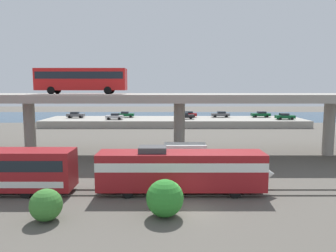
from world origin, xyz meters
The scene contains 19 objects.
ground_plane centered at (0.00, 0.00, 0.00)m, with size 260.00×260.00×0.00m, color #565149.
rail_strip_near centered at (0.00, 3.23, 0.06)m, with size 110.00×0.12×0.12m, color #59544C.
rail_strip_far centered at (0.00, 4.77, 0.06)m, with size 110.00×0.12×0.12m, color #59544C.
train_locomotive centered at (0.31, 4.00, 2.19)m, with size 15.45×3.04×4.18m.
highway_overpass centered at (0.00, 20.00, 7.54)m, with size 96.00×10.30×8.36m.
transit_bus_on_overpass centered at (-13.16, 20.18, 10.43)m, with size 12.00×2.68×3.40m.
service_truck_west centered at (-0.54, 11.68, 1.64)m, with size 6.80×2.46×3.04m.
pier_parking_lot centered at (0.00, 55.00, 0.82)m, with size 62.34×13.37×1.63m, color #9E998E.
parked_car_0 centered at (26.05, 52.20, 2.41)m, with size 4.39×1.94×1.50m.
parked_car_1 centered at (-12.25, 57.56, 2.40)m, with size 4.15×1.90×1.50m.
parked_car_2 centered at (11.83, 58.01, 2.41)m, with size 4.60×1.82×1.50m.
parked_car_3 centered at (3.60, 58.29, 2.40)m, with size 4.44×1.86×1.50m.
parked_car_4 centered at (-24.60, 56.42, 2.40)m, with size 4.30×1.86×1.50m.
parked_car_5 centered at (2.45, 53.50, 2.41)m, with size 4.51×1.86×1.50m.
parked_car_6 centered at (22.01, 57.89, 2.41)m, with size 4.70×1.82×1.50m.
parked_car_7 centered at (-14.14, 52.08, 2.40)m, with size 4.05×1.92×1.50m.
harbor_water centered at (0.00, 78.00, 0.00)m, with size 140.00×36.00×0.01m, color navy.
shrub_left centered at (-10.06, -1.87, 1.13)m, with size 2.27×2.27×2.27m, color #3A7C31.
shrub_right centered at (-1.76, -1.12, 1.36)m, with size 2.72×2.72×2.72m, color #2E862D.
Camera 1 is at (-1.54, -23.50, 9.33)m, focal length 34.46 mm.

